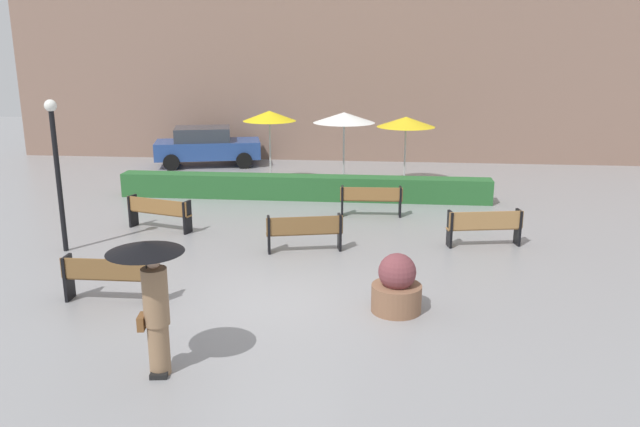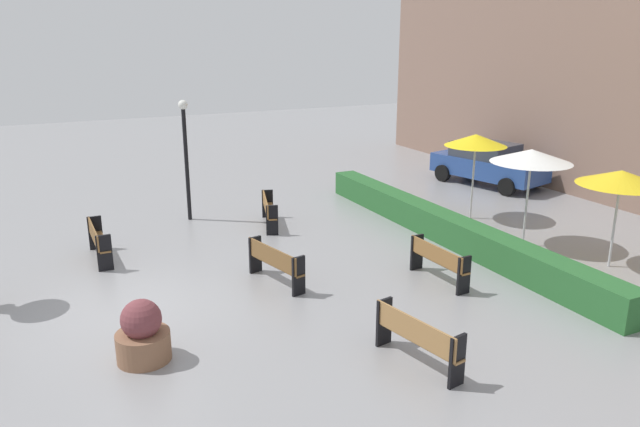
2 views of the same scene
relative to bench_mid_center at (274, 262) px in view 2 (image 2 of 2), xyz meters
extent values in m
plane|color=gray|center=(-0.13, -3.06, -0.53)|extent=(60.00, 60.00, 0.00)
cube|color=brown|center=(-0.01, 0.06, -0.09)|extent=(1.84, 0.63, 0.04)
cube|color=brown|center=(0.02, -0.07, 0.15)|extent=(1.79, 0.45, 0.42)
cube|color=black|center=(-0.84, -0.16, -0.09)|extent=(0.13, 0.33, 0.89)
cube|color=black|center=(0.83, 0.23, -0.09)|extent=(0.13, 0.33, 0.89)
cube|color=#9E7242|center=(4.35, 0.93, -0.09)|extent=(1.86, 0.58, 0.04)
cube|color=#9E7242|center=(4.38, 0.79, 0.15)|extent=(1.83, 0.39, 0.44)
cube|color=black|center=(3.51, 0.75, -0.08)|extent=(0.12, 0.34, 0.91)
cube|color=black|center=(5.21, 1.07, -0.08)|extent=(0.12, 0.34, 0.91)
cube|color=olive|center=(1.52, 3.47, -0.06)|extent=(1.80, 0.32, 0.04)
cube|color=olive|center=(1.52, 3.33, 0.15)|extent=(1.79, 0.12, 0.38)
cube|color=black|center=(0.68, 3.41, -0.10)|extent=(0.08, 0.34, 0.88)
cube|color=black|center=(2.35, 3.49, -0.10)|extent=(0.08, 0.34, 0.88)
cube|color=olive|center=(-4.10, 1.51, -0.07)|extent=(1.87, 0.78, 0.04)
cube|color=olive|center=(-4.14, 1.37, 0.14)|extent=(1.81, 0.59, 0.39)
cube|color=black|center=(-4.95, 1.74, -0.10)|extent=(0.16, 0.34, 0.87)
cube|color=black|center=(-3.27, 1.23, -0.10)|extent=(0.16, 0.34, 0.87)
cube|color=brown|center=(-3.37, -3.36, -0.06)|extent=(1.84, 0.27, 0.04)
cube|color=brown|center=(-3.37, -3.51, 0.16)|extent=(1.83, 0.06, 0.41)
cube|color=black|center=(-4.23, -3.39, -0.08)|extent=(0.06, 0.36, 0.90)
cube|color=black|center=(-2.51, -3.37, -0.08)|extent=(0.06, 0.36, 0.90)
cylinder|color=brown|center=(2.14, -3.32, -0.28)|extent=(0.94, 0.94, 0.52)
sphere|color=brown|center=(2.14, -3.32, 0.24)|extent=(0.71, 0.71, 0.71)
cylinder|color=black|center=(-5.78, -0.49, 1.15)|extent=(0.12, 0.12, 3.37)
sphere|color=white|center=(-5.78, -0.49, 2.96)|extent=(0.28, 0.28, 0.28)
cylinder|color=silver|center=(-2.12, 7.35, 0.68)|extent=(0.06, 0.06, 2.44)
cone|color=yellow|center=(-2.12, 7.35, 1.90)|extent=(1.85, 1.85, 0.35)
cylinder|color=silver|center=(0.49, 7.00, 0.69)|extent=(0.06, 0.06, 2.45)
cone|color=white|center=(0.49, 7.00, 1.91)|extent=(2.09, 2.09, 0.35)
cylinder|color=silver|center=(2.59, 7.78, 0.58)|extent=(0.06, 0.06, 2.24)
cone|color=yellow|center=(2.59, 7.78, 1.70)|extent=(2.02, 2.02, 0.35)
cube|color=#28602D|center=(-0.70, 5.34, -0.15)|extent=(11.90, 0.70, 0.76)
cube|color=#28478C|center=(-5.31, 10.76, 0.14)|extent=(4.50, 2.70, 0.70)
cube|color=#333842|center=(-5.50, 10.71, 0.76)|extent=(2.52, 2.09, 0.55)
cylinder|color=black|center=(-4.13, 11.95, -0.21)|extent=(0.67, 0.37, 0.64)
cylinder|color=black|center=(-3.71, 10.25, -0.21)|extent=(0.67, 0.37, 0.64)
cylinder|color=black|center=(-6.91, 11.27, -0.21)|extent=(0.67, 0.37, 0.64)
cylinder|color=black|center=(-6.49, 9.57, -0.21)|extent=(0.67, 0.37, 0.64)
camera|label=1|loc=(1.82, -14.49, 4.34)|focal=35.72mm
camera|label=2|loc=(12.04, -4.69, 4.98)|focal=34.12mm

